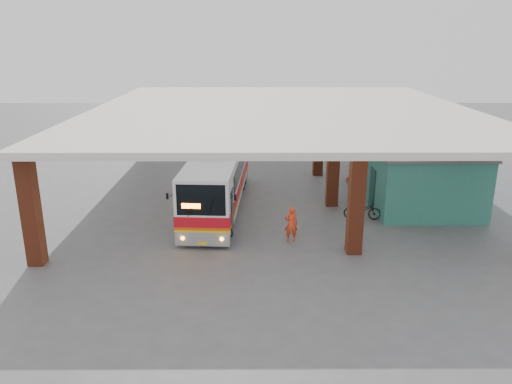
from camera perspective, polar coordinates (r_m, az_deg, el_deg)
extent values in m
plane|color=#515154|center=(23.40, 2.39, -3.89)|extent=(90.00, 90.00, 0.00)
cube|color=maroon|center=(20.23, 11.37, -1.15)|extent=(0.60, 0.60, 4.35)
cube|color=maroon|center=(25.89, 8.81, 3.07)|extent=(0.60, 0.60, 4.35)
cube|color=maroon|center=(31.68, 7.16, 5.76)|extent=(0.60, 0.60, 4.35)
cube|color=maroon|center=(20.66, -24.33, -2.00)|extent=(0.60, 0.60, 4.35)
cube|color=maroon|center=(40.18, -12.49, 7.95)|extent=(0.60, 0.60, 4.35)
cube|color=maroon|center=(40.82, 15.63, 7.86)|extent=(0.60, 0.60, 4.35)
cube|color=silver|center=(28.60, 2.93, 9.36)|extent=(21.00, 23.00, 0.30)
cube|color=#2A6959|center=(28.05, 17.55, 2.14)|extent=(5.00, 8.00, 3.00)
cube|color=#545454|center=(27.71, 17.84, 5.24)|extent=(5.20, 8.20, 0.12)
cube|color=#153A38|center=(26.10, 13.16, 0.37)|extent=(0.08, 0.95, 2.10)
cube|color=black|center=(28.73, 11.93, 3.55)|extent=(0.08, 1.20, 1.00)
cube|color=black|center=(28.72, 11.87, 3.55)|extent=(0.04, 1.30, 1.10)
cube|color=white|center=(25.42, -4.36, 1.88)|extent=(2.88, 10.92, 2.52)
cube|color=white|center=(24.22, -4.70, 4.39)|extent=(1.24, 2.76, 0.23)
cube|color=#949399|center=(20.90, -6.10, -5.19)|extent=(2.29, 0.49, 0.63)
cube|color=red|center=(25.55, -4.33, 0.81)|extent=(2.92, 10.93, 0.45)
cube|color=#DA500C|center=(25.63, -4.32, 0.20)|extent=(2.92, 10.93, 0.12)
cube|color=yellow|center=(25.67, -4.31, -0.02)|extent=(2.92, 10.93, 0.09)
cube|color=black|center=(20.20, -6.31, -0.91)|extent=(2.00, 0.22, 1.31)
cube|color=black|center=(26.16, -6.65, 3.28)|extent=(0.52, 8.10, 0.81)
cube|color=black|center=(25.88, -1.68, 3.24)|extent=(0.52, 8.10, 0.81)
cube|color=#FF5905|center=(20.29, -7.44, -1.59)|extent=(0.77, 0.09, 0.20)
sphere|color=orange|center=(20.86, -8.39, -5.26)|extent=(0.16, 0.16, 0.16)
sphere|color=orange|center=(20.60, -3.95, -5.39)|extent=(0.16, 0.16, 0.16)
cube|color=yellow|center=(20.79, -6.17, -5.87)|extent=(0.41, 0.05, 0.11)
cylinder|color=black|center=(22.41, -7.91, -3.80)|extent=(0.34, 0.92, 0.90)
cylinder|color=black|center=(22.14, -3.09, -3.92)|extent=(0.34, 0.92, 0.90)
cylinder|color=black|center=(28.89, -5.38, 1.16)|extent=(0.34, 0.92, 0.90)
cylinder|color=black|center=(28.68, -1.63, 1.11)|extent=(0.34, 0.92, 0.90)
cylinder|color=black|center=(30.01, -5.06, 1.79)|extent=(0.34, 0.92, 0.90)
cylinder|color=black|center=(29.80, -1.45, 1.74)|extent=(0.34, 0.92, 0.90)
imported|color=black|center=(24.62, 12.05, -2.03)|extent=(1.84, 0.86, 0.93)
imported|color=red|center=(21.53, 4.05, -3.64)|extent=(0.58, 0.39, 1.55)
cube|color=red|center=(30.84, 10.72, 1.59)|extent=(0.54, 0.54, 0.06)
cube|color=red|center=(30.76, 11.11, 2.09)|extent=(0.15, 0.46, 0.65)
cylinder|color=black|center=(30.71, 10.35, 1.27)|extent=(0.03, 0.03, 0.22)
cylinder|color=black|center=(30.70, 11.03, 1.22)|extent=(0.03, 0.03, 0.22)
cylinder|color=black|center=(31.06, 10.38, 1.45)|extent=(0.03, 0.03, 0.22)
cylinder|color=black|center=(31.05, 11.06, 1.41)|extent=(0.03, 0.03, 0.22)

